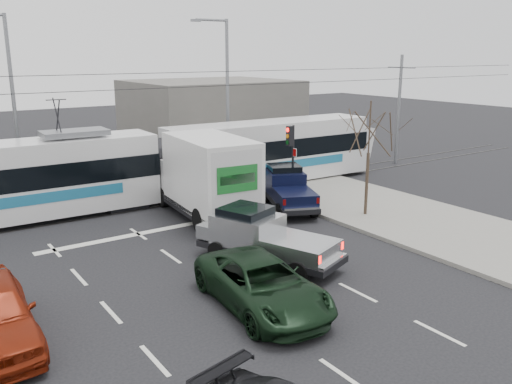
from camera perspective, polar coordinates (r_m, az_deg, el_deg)
ground at (r=18.24m, az=0.05°, el=-8.52°), size 120.00×120.00×0.00m
sidewalk_right at (r=24.16m, az=17.98°, el=-3.23°), size 6.00×60.00×0.15m
rails at (r=26.64m, az=-12.20°, el=-1.35°), size 60.00×1.60×0.03m
building_right at (r=43.77m, az=-4.80°, el=8.37°), size 12.00×10.00×5.00m
bare_tree at (r=23.89m, az=11.85°, el=6.15°), size 2.40×2.40×5.00m
traffic_signal at (r=26.23m, az=3.71°, el=4.82°), size 0.44×0.44×3.60m
street_lamp_near at (r=32.59m, az=-3.31°, el=10.91°), size 2.38×0.25×9.00m
street_lamp_far at (r=30.39m, az=-24.58°, el=9.39°), size 2.38×0.25×9.00m
catenary at (r=25.88m, az=-12.66°, el=6.92°), size 60.00×0.20×7.00m
tram at (r=26.93m, az=-10.24°, el=2.90°), size 25.33×3.16×5.16m
silver_pickup at (r=18.86m, az=0.56°, el=-4.69°), size 3.48×5.46×1.88m
box_truck at (r=23.89m, az=-5.39°, el=1.55°), size 3.17×7.52×3.66m
navy_pickup at (r=25.43m, az=3.29°, el=0.42°), size 3.35×4.90×1.94m
green_car at (r=15.67m, az=0.65°, el=-9.70°), size 2.83×5.31×1.42m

